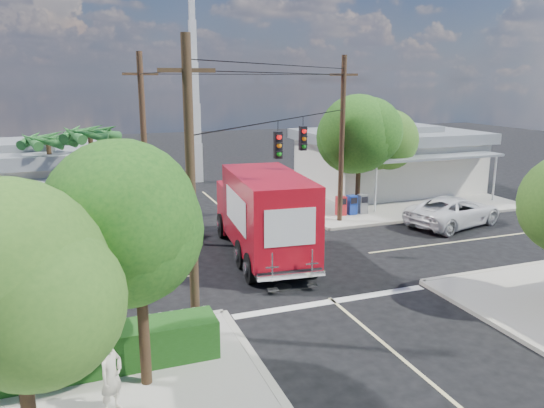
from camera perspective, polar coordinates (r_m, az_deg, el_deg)
ground at (r=23.07m, az=1.75°, el=-6.40°), size 120.00×120.00×0.00m
sidewalk_ne at (r=37.21m, az=10.97°, el=1.09°), size 14.12×14.12×0.14m
sidewalk_nw at (r=32.02m, az=-24.56°, el=-1.86°), size 14.12×14.12×0.14m
road_markings at (r=21.80m, az=3.23°, el=-7.60°), size 32.00×32.00×0.01m
building_ne at (r=38.58m, az=12.34°, el=4.84°), size 11.80×10.20×4.50m
building_nw at (r=33.24m, az=-26.67°, el=2.25°), size 10.80×10.20×4.30m
radio_tower at (r=41.10m, az=-8.30°, el=10.17°), size 0.80×0.80×17.00m
tree_sw_front at (r=13.07m, az=-14.21°, el=-2.34°), size 3.88×3.78×6.03m
tree_sw_back at (r=10.84m, az=-25.88°, el=-9.00°), size 3.56×3.42×5.41m
tree_ne_front at (r=31.13m, az=9.48°, el=7.56°), size 4.21×4.14×6.66m
tree_ne_back at (r=34.40m, az=11.40°, el=7.04°), size 3.77×3.66×5.82m
palm_nw_front at (r=27.74m, az=-18.97°, el=6.93°), size 3.01×3.08×5.59m
palm_nw_back at (r=29.28m, az=-22.94°, el=6.17°), size 3.01×3.08×5.19m
utility_poles at (r=22.91m, az=-3.38°, el=5.50°), size 12.00×10.68×9.00m
picket_fence at (r=16.13m, az=-17.21°, el=-13.39°), size 5.94×0.06×1.00m
hedge_sw at (r=15.41m, az=-17.78°, el=-14.71°), size 6.20×1.20×1.10m
vending_boxes at (r=30.97m, az=8.57°, el=-0.09°), size 1.90×0.50×1.10m
delivery_truck at (r=23.46m, az=-0.96°, el=-1.05°), size 3.57×9.12×3.86m
parked_car at (r=30.34m, az=18.97°, el=-0.72°), size 6.32×4.13×1.62m
pedestrian at (r=13.43m, az=-16.92°, el=-17.25°), size 0.79×0.80×1.85m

